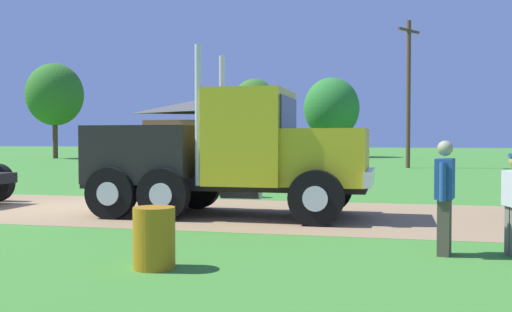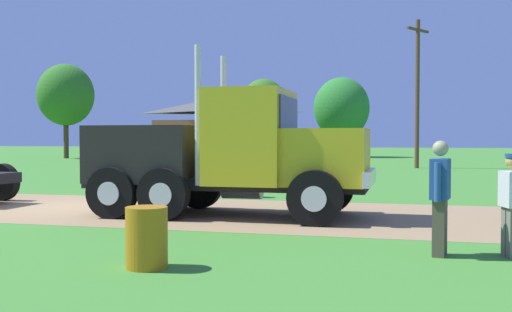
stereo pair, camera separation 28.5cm
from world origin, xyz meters
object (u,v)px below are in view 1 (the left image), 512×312
steel_barrel (154,238)px  shed_building (211,130)px  truck_foreground_white (227,156)px  visitor_standing_near (445,193)px  utility_pole_near (408,90)px  visitor_far_side (229,166)px

steel_barrel → shed_building: (-10.61, 36.59, 2.00)m
shed_building → truck_foreground_white: bearing=-72.0°
shed_building → visitor_standing_near: bearing=-67.2°
shed_building → utility_pole_near: 16.79m
steel_barrel → utility_pole_near: size_ratio=0.10×
truck_foreground_white → visitor_standing_near: bearing=-39.4°
visitor_far_side → steel_barrel: bearing=-80.5°
truck_foreground_white → steel_barrel: size_ratio=7.86×
visitor_standing_near → visitor_far_side: visitor_standing_near is taller
truck_foreground_white → utility_pole_near: size_ratio=0.76×
visitor_standing_near → utility_pole_near: (0.22, 27.19, 3.73)m
steel_barrel → utility_pole_near: utility_pole_near is taller
truck_foreground_white → shed_building: size_ratio=0.69×
utility_pole_near → truck_foreground_white: bearing=-101.5°
steel_barrel → shed_building: shed_building is taller
visitor_far_side → visitor_standing_near: bearing=-54.3°
visitor_far_side → utility_pole_near: size_ratio=0.20×
steel_barrel → visitor_standing_near: bearing=25.1°
visitor_standing_near → utility_pole_near: utility_pole_near is taller
steel_barrel → shed_building: size_ratio=0.09×
visitor_standing_near → visitor_far_side: size_ratio=1.00×
truck_foreground_white → visitor_far_side: size_ratio=3.80×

